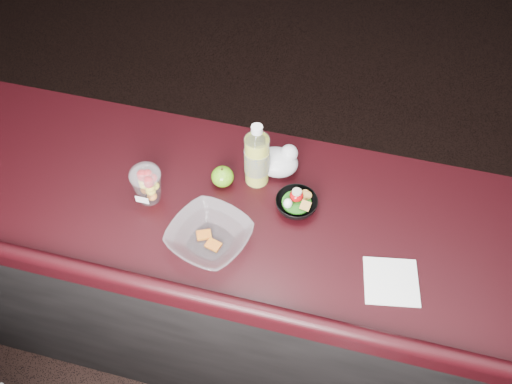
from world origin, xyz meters
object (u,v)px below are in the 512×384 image
at_px(lemonade_bottle, 257,159).
at_px(snack_bowl, 296,203).
at_px(fruit_cup, 147,183).
at_px(green_apple, 223,177).
at_px(takeout_bowl, 209,236).

xyz_separation_m(lemonade_bottle, snack_bowl, (0.15, -0.09, -0.08)).
bearing_deg(fruit_cup, snack_bowl, 9.50).
bearing_deg(lemonade_bottle, snack_bowl, -29.06).
xyz_separation_m(fruit_cup, snack_bowl, (0.48, 0.08, -0.05)).
xyz_separation_m(green_apple, takeout_bowl, (0.03, -0.24, -0.01)).
distance_m(green_apple, takeout_bowl, 0.24).
bearing_deg(fruit_cup, takeout_bowl, -25.52).
bearing_deg(snack_bowl, green_apple, 171.34).
bearing_deg(takeout_bowl, lemonade_bottle, 74.41).
bearing_deg(green_apple, lemonade_bottle, 23.15).
distance_m(snack_bowl, takeout_bowl, 0.30).
distance_m(fruit_cup, takeout_bowl, 0.27).
bearing_deg(lemonade_bottle, green_apple, -156.85).
height_order(fruit_cup, takeout_bowl, fruit_cup).
relative_size(green_apple, takeout_bowl, 0.25).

